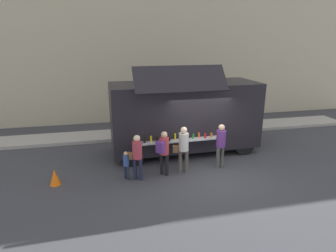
% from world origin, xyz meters
% --- Properties ---
extents(ground_plane, '(60.00, 60.00, 0.00)m').
position_xyz_m(ground_plane, '(0.00, 0.00, 0.00)').
color(ground_plane, '#38383D').
extents(curb_strip, '(28.00, 1.60, 0.15)m').
position_xyz_m(curb_strip, '(-4.35, 4.68, 0.07)').
color(curb_strip, '#9E998E').
rests_on(curb_strip, ground).
extents(building_behind, '(32.00, 2.40, 10.11)m').
position_xyz_m(building_behind, '(-3.35, 8.58, 5.06)').
color(building_behind, '#B5A98A').
rests_on(building_behind, ground).
extents(food_truck_main, '(6.13, 3.09, 3.77)m').
position_xyz_m(food_truck_main, '(-0.34, 2.06, 1.62)').
color(food_truck_main, black).
rests_on(food_truck_main, ground).
extents(traffic_cone_orange, '(0.36, 0.36, 0.55)m').
position_xyz_m(traffic_cone_orange, '(-5.36, 0.09, 0.28)').
color(traffic_cone_orange, orange).
rests_on(traffic_cone_orange, ground).
extents(trash_bin, '(0.60, 0.60, 0.93)m').
position_xyz_m(trash_bin, '(3.56, 4.38, 0.46)').
color(trash_bin, '#2F5E38').
rests_on(trash_bin, ground).
extents(customer_front_ordering, '(0.57, 0.35, 1.73)m').
position_xyz_m(customer_front_ordering, '(-0.95, 0.08, 1.02)').
color(customer_front_ordering, '#4D4740').
rests_on(customer_front_ordering, ground).
extents(customer_mid_with_backpack, '(0.50, 0.50, 1.62)m').
position_xyz_m(customer_mid_with_backpack, '(-1.68, 0.00, 0.99)').
color(customer_mid_with_backpack, black).
rests_on(customer_mid_with_backpack, ground).
extents(customer_rear_waiting, '(0.50, 0.42, 1.62)m').
position_xyz_m(customer_rear_waiting, '(-2.63, -0.13, 0.96)').
color(customer_rear_waiting, '#1E2239').
rests_on(customer_rear_waiting, ground).
extents(customer_extra_browsing, '(0.35, 0.35, 1.70)m').
position_xyz_m(customer_extra_browsing, '(0.52, 0.17, 1.01)').
color(customer_extra_browsing, '#484A43').
rests_on(customer_extra_browsing, ground).
extents(child_near_queue, '(0.21, 0.21, 1.03)m').
position_xyz_m(child_near_queue, '(-3.00, -0.02, 0.61)').
color(child_near_queue, '#1F2536').
rests_on(child_near_queue, ground).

